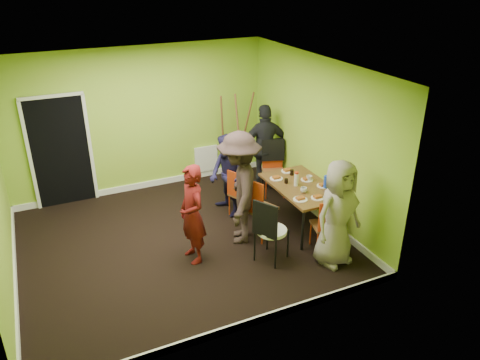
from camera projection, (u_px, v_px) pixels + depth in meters
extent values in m
plane|color=black|center=(181.00, 241.00, 7.65)|extent=(5.00, 5.00, 0.00)
cube|color=#99BE30|center=(140.00, 121.00, 8.90)|extent=(5.00, 0.04, 2.80)
cube|color=#99BE30|center=(239.00, 235.00, 5.20)|extent=(5.00, 0.04, 2.80)
cube|color=#99BE30|center=(316.00, 139.00, 8.00)|extent=(0.04, 4.50, 2.80)
cube|color=white|center=(171.00, 70.00, 6.46)|extent=(5.00, 4.50, 0.04)
cube|color=black|center=(61.00, 152.00, 8.46)|extent=(1.00, 0.05, 2.04)
cube|color=white|center=(206.00, 159.00, 9.79)|extent=(0.50, 0.04, 0.55)
cylinder|color=black|center=(303.00, 230.00, 7.28)|extent=(0.04, 0.04, 0.71)
cylinder|color=black|center=(344.00, 220.00, 7.58)|extent=(0.04, 0.04, 0.71)
cylinder|color=black|center=(262.00, 194.00, 8.42)|extent=(0.04, 0.04, 0.71)
cylinder|color=black|center=(299.00, 186.00, 8.71)|extent=(0.04, 0.04, 0.71)
cube|color=brown|center=(302.00, 187.00, 7.84)|extent=(0.90, 1.50, 0.04)
cylinder|color=#C53B12|center=(229.00, 205.00, 8.37)|extent=(0.02, 0.02, 0.41)
cylinder|color=#C53B12|center=(242.00, 210.00, 8.18)|extent=(0.02, 0.02, 0.41)
cylinder|color=#C53B12|center=(241.00, 199.00, 8.58)|extent=(0.02, 0.02, 0.41)
cylinder|color=#C53B12|center=(254.00, 204.00, 8.39)|extent=(0.02, 0.02, 0.41)
cube|color=brown|center=(242.00, 194.00, 8.29)|extent=(0.48, 0.48, 0.04)
cube|color=#C53B12|center=(235.00, 185.00, 8.07)|extent=(0.16, 0.33, 0.46)
cylinder|color=#C53B12|center=(244.00, 223.00, 7.70)|extent=(0.03, 0.03, 0.50)
cylinder|color=#C53B12|center=(262.00, 231.00, 7.48)|extent=(0.03, 0.03, 0.50)
cylinder|color=#C53B12|center=(258.00, 214.00, 7.96)|extent=(0.03, 0.03, 0.50)
cylinder|color=#C53B12|center=(276.00, 221.00, 7.74)|extent=(0.03, 0.03, 0.50)
cube|color=brown|center=(260.00, 209.00, 7.61)|extent=(0.59, 0.59, 0.04)
cube|color=#C53B12|center=(252.00, 197.00, 7.34)|extent=(0.21, 0.40, 0.55)
cylinder|color=#C53B12|center=(281.00, 179.00, 9.27)|extent=(0.03, 0.03, 0.47)
cylinder|color=#C53B12|center=(263.00, 180.00, 9.23)|extent=(0.03, 0.03, 0.47)
cylinder|color=#C53B12|center=(284.00, 187.00, 8.95)|extent=(0.03, 0.03, 0.47)
cylinder|color=#C53B12|center=(266.00, 188.00, 8.91)|extent=(0.03, 0.03, 0.47)
cube|color=brown|center=(274.00, 173.00, 8.99)|extent=(0.53, 0.53, 0.04)
cube|color=#C53B12|center=(273.00, 155.00, 9.05)|extent=(0.39, 0.16, 0.52)
cylinder|color=#C53B12|center=(317.00, 244.00, 7.20)|extent=(0.02, 0.02, 0.43)
cylinder|color=#C53B12|center=(337.00, 241.00, 7.25)|extent=(0.02, 0.02, 0.43)
cylinder|color=#C53B12|center=(311.00, 233.00, 7.49)|extent=(0.02, 0.02, 0.43)
cylinder|color=#C53B12|center=(330.00, 231.00, 7.54)|extent=(0.02, 0.02, 0.43)
cube|color=brown|center=(325.00, 225.00, 7.28)|extent=(0.46, 0.46, 0.04)
cube|color=#C53B12|center=(330.00, 217.00, 7.01)|extent=(0.36, 0.12, 0.47)
cylinder|color=black|center=(255.00, 247.00, 7.06)|extent=(0.03, 0.03, 0.49)
cylinder|color=black|center=(276.00, 255.00, 6.87)|extent=(0.03, 0.03, 0.49)
cylinder|color=black|center=(267.00, 236.00, 7.34)|extent=(0.03, 0.03, 0.49)
cylinder|color=black|center=(288.00, 243.00, 7.15)|extent=(0.03, 0.03, 0.49)
cylinder|color=white|center=(272.00, 231.00, 7.00)|extent=(0.45, 0.45, 0.05)
cube|color=black|center=(265.00, 220.00, 6.72)|extent=(0.24, 0.37, 0.54)
cylinder|color=brown|center=(223.00, 138.00, 9.46)|extent=(0.26, 0.43, 1.84)
cylinder|color=brown|center=(244.00, 134.00, 9.64)|extent=(0.26, 0.43, 1.84)
cylinder|color=brown|center=(239.00, 140.00, 9.33)|extent=(0.04, 0.42, 1.80)
cube|color=brown|center=(235.00, 139.00, 9.53)|extent=(0.50, 0.04, 0.04)
cylinder|color=white|center=(276.00, 179.00, 8.06)|extent=(0.22, 0.22, 0.01)
cylinder|color=white|center=(300.00, 199.00, 7.36)|extent=(0.23, 0.23, 0.01)
cylinder|color=white|center=(287.00, 171.00, 8.35)|extent=(0.21, 0.21, 0.01)
cylinder|color=white|center=(318.00, 198.00, 7.41)|extent=(0.21, 0.21, 0.01)
cylinder|color=white|center=(307.00, 180.00, 8.02)|extent=(0.21, 0.21, 0.01)
cylinder|color=white|center=(323.00, 186.00, 7.80)|extent=(0.22, 0.22, 0.01)
cylinder|color=white|center=(296.00, 180.00, 7.78)|extent=(0.07, 0.07, 0.22)
cylinder|color=blue|center=(326.00, 182.00, 7.70)|extent=(0.08, 0.08, 0.22)
cylinder|color=#C53B12|center=(296.00, 179.00, 7.97)|extent=(0.04, 0.04, 0.09)
cylinder|color=black|center=(286.00, 181.00, 7.89)|extent=(0.06, 0.06, 0.08)
cylinder|color=black|center=(292.00, 172.00, 8.19)|extent=(0.07, 0.07, 0.10)
cylinder|color=black|center=(328.00, 195.00, 7.40)|extent=(0.07, 0.07, 0.10)
imported|color=white|center=(304.00, 190.00, 7.58)|extent=(0.11, 0.11, 0.09)
imported|color=white|center=(309.00, 178.00, 7.98)|extent=(0.10, 0.10, 0.09)
imported|color=#5A0F0F|center=(192.00, 214.00, 6.89)|extent=(0.42, 0.60, 1.55)
imported|color=#191637|center=(227.00, 176.00, 8.21)|extent=(0.64, 0.78, 1.48)
imported|color=#2C1F1D|center=(239.00, 188.00, 7.33)|extent=(1.12, 1.37, 1.85)
imported|color=black|center=(265.00, 148.00, 9.12)|extent=(1.06, 0.58, 1.72)
imported|color=gray|center=(338.00, 213.00, 6.81)|extent=(0.89, 0.67, 1.65)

